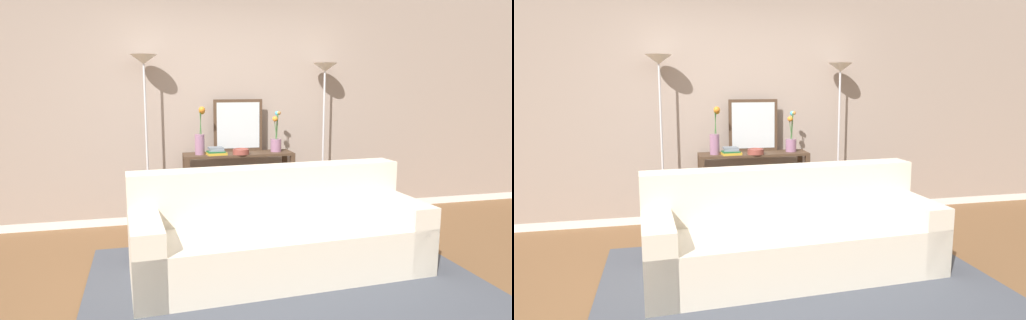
{
  "view_description": "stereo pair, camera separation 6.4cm",
  "coord_description": "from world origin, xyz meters",
  "views": [
    {
      "loc": [
        -0.81,
        -3.46,
        1.61
      ],
      "look_at": [
        0.25,
        0.87,
        0.87
      ],
      "focal_mm": 32.48,
      "sensor_mm": 36.0,
      "label": 1
    },
    {
      "loc": [
        -0.74,
        -3.47,
        1.61
      ],
      "look_at": [
        0.25,
        0.87,
        0.87
      ],
      "focal_mm": 32.48,
      "sensor_mm": 36.0,
      "label": 2
    }
  ],
  "objects": [
    {
      "name": "vase_tall_flowers",
      "position": [
        -0.21,
        1.59,
        1.03
      ],
      "size": [
        0.12,
        0.11,
        0.53
      ],
      "color": "gray",
      "rests_on": "console_table"
    },
    {
      "name": "console_table",
      "position": [
        0.23,
        1.61,
        0.57
      ],
      "size": [
        1.23,
        0.35,
        0.83
      ],
      "color": "#473323",
      "rests_on": "ground"
    },
    {
      "name": "book_row_under_console",
      "position": [
        -0.09,
        1.61,
        0.06
      ],
      "size": [
        0.4,
        0.18,
        0.13
      ],
      "color": "#B77F33",
      "rests_on": "ground"
    },
    {
      "name": "floor_lamp_right",
      "position": [
        1.26,
        1.64,
        1.45
      ],
      "size": [
        0.28,
        0.28,
        1.84
      ],
      "color": "silver",
      "rests_on": "ground"
    },
    {
      "name": "book_stack",
      "position": [
        -0.04,
        1.53,
        0.87
      ],
      "size": [
        0.23,
        0.18,
        0.09
      ],
      "color": "gold",
      "rests_on": "console_table"
    },
    {
      "name": "area_rug",
      "position": [
        0.28,
        0.03,
        0.01
      ],
      "size": [
        3.18,
        2.09,
        0.01
      ],
      "color": "#474C56",
      "rests_on": "ground"
    },
    {
      "name": "fruit_bowl",
      "position": [
        0.23,
        1.51,
        0.86
      ],
      "size": [
        0.18,
        0.18,
        0.06
      ],
      "color": "brown",
      "rests_on": "console_table"
    },
    {
      "name": "couch",
      "position": [
        0.28,
        0.2,
        0.31
      ],
      "size": [
        2.51,
        1.05,
        0.88
      ],
      "color": "beige",
      "rests_on": "ground"
    },
    {
      "name": "ground_plane",
      "position": [
        0.0,
        0.0,
        -0.01
      ],
      "size": [
        16.0,
        16.0,
        0.02
      ],
      "primitive_type": "cube",
      "color": "brown"
    },
    {
      "name": "wall_mirror",
      "position": [
        0.25,
        1.76,
        1.13
      ],
      "size": [
        0.57,
        0.02,
        0.6
      ],
      "color": "#473323",
      "rests_on": "console_table"
    },
    {
      "name": "vase_short_flowers",
      "position": [
        0.67,
        1.62,
        0.97
      ],
      "size": [
        0.12,
        0.12,
        0.46
      ],
      "color": "gray",
      "rests_on": "console_table"
    },
    {
      "name": "floor_lamp_left",
      "position": [
        -0.78,
        1.64,
        1.5
      ],
      "size": [
        0.28,
        0.28,
        1.91
      ],
      "color": "silver",
      "rests_on": "ground"
    },
    {
      "name": "back_wall",
      "position": [
        0.0,
        1.95,
        1.48
      ],
      "size": [
        12.0,
        0.15,
        2.97
      ],
      "color": "white",
      "rests_on": "ground"
    }
  ]
}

